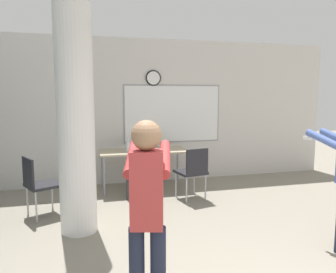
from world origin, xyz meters
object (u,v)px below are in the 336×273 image
chair_near_pillar (38,182)px  person_playing_front (147,209)px  folding_table (144,153)px  bottle_on_table (128,146)px  chair_table_right (193,169)px

chair_near_pillar → person_playing_front: 2.81m
folding_table → person_playing_front: (-0.62, -3.59, 0.24)m
bottle_on_table → chair_table_right: 1.25m
chair_near_pillar → chair_table_right: 2.36m
chair_table_right → bottle_on_table: bearing=143.1°
person_playing_front → chair_near_pillar: bearing=112.6°
bottle_on_table → person_playing_front: size_ratio=0.17×
bottle_on_table → chair_table_right: size_ratio=0.30×
chair_table_right → person_playing_front: (-1.29, -2.76, 0.40)m
folding_table → bottle_on_table: (-0.30, -0.10, 0.15)m
chair_table_right → person_playing_front: size_ratio=0.56×
folding_table → chair_table_right: bearing=-51.0°
folding_table → person_playing_front: 3.65m
bottle_on_table → person_playing_front: 3.50m
person_playing_front → bottle_on_table: bearing=84.8°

